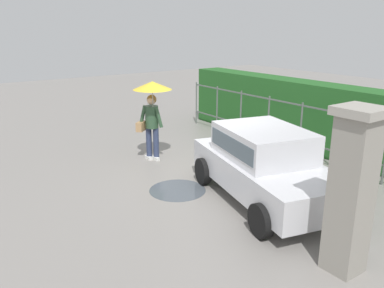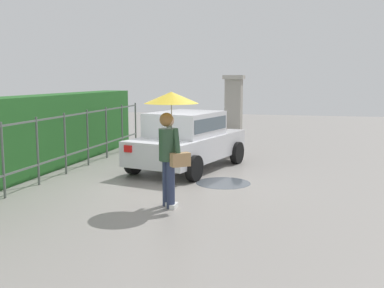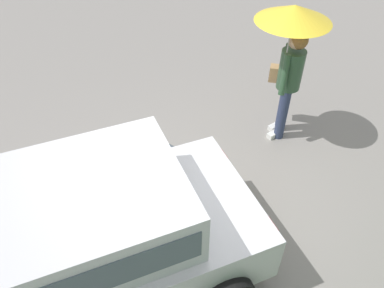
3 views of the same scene
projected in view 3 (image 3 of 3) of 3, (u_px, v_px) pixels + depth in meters
name	position (u px, v px, depth m)	size (l,w,h in m)	color
ground_plane	(198.00, 215.00, 4.80)	(40.00, 40.00, 0.00)	gray
car	(78.00, 240.00, 3.59)	(3.99, 2.56, 1.48)	silver
pedestrian	(291.00, 44.00, 5.00)	(0.99, 0.99, 2.09)	#2D3856
puddle_near	(144.00, 167.00, 5.46)	(1.23, 1.23, 0.00)	#4C545B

